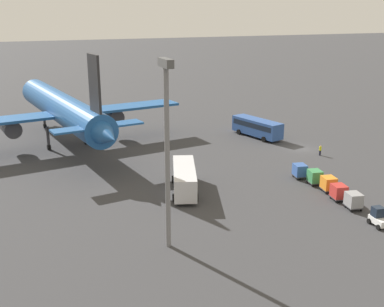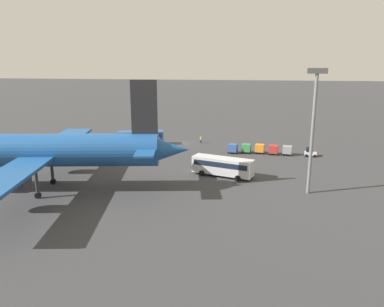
{
  "view_description": "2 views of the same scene",
  "coord_description": "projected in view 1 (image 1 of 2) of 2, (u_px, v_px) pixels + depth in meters",
  "views": [
    {
      "loc": [
        -67.24,
        45.92,
        23.37
      ],
      "look_at": [
        -8.04,
        23.17,
        3.98
      ],
      "focal_mm": 45.0,
      "sensor_mm": 36.0,
      "label": 1
    },
    {
      "loc": [
        -15.31,
        88.96,
        20.0
      ],
      "look_at": [
        -5.52,
        21.96,
        3.01
      ],
      "focal_mm": 35.0,
      "sensor_mm": 36.0,
      "label": 2
    }
  ],
  "objects": [
    {
      "name": "shuttle_bus_far",
      "position": [
        184.0,
        177.0,
        62.98
      ],
      "size": [
        11.15,
        6.06,
        3.33
      ],
      "rotation": [
        0.0,
        0.0,
        -0.32
      ],
      "color": "silver",
      "rests_on": "ground"
    },
    {
      "name": "worker_person",
      "position": [
        320.0,
        150.0,
        78.68
      ],
      "size": [
        0.38,
        0.38,
        1.74
      ],
      "color": "#1E1E2D",
      "rests_on": "ground"
    },
    {
      "name": "baggage_tug",
      "position": [
        379.0,
        218.0,
        53.38
      ],
      "size": [
        2.51,
        1.83,
        2.1
      ],
      "rotation": [
        0.0,
        0.0,
        -0.09
      ],
      "color": "white",
      "rests_on": "ground"
    },
    {
      "name": "cargo_cart_green",
      "position": [
        315.0,
        176.0,
        65.6
      ],
      "size": [
        2.25,
        2.0,
        2.06
      ],
      "rotation": [
        0.0,
        0.0,
        -0.17
      ],
      "color": "#38383D",
      "rests_on": "ground"
    },
    {
      "name": "light_pole",
      "position": [
        167.0,
        137.0,
        45.72
      ],
      "size": [
        2.8,
        0.7,
        18.88
      ],
      "color": "slate",
      "rests_on": "ground"
    },
    {
      "name": "cargo_cart_grey",
      "position": [
        354.0,
        200.0,
        57.59
      ],
      "size": [
        2.25,
        2.0,
        2.06
      ],
      "rotation": [
        0.0,
        0.0,
        -0.17
      ],
      "color": "#38383D",
      "rests_on": "ground"
    },
    {
      "name": "cargo_cart_orange",
      "position": [
        329.0,
        183.0,
        63.04
      ],
      "size": [
        2.25,
        2.0,
        2.06
      ],
      "rotation": [
        0.0,
        0.0,
        -0.17
      ],
      "color": "#38383D",
      "rests_on": "ground"
    },
    {
      "name": "cargo_cart_red",
      "position": [
        339.0,
        192.0,
        60.22
      ],
      "size": [
        2.25,
        2.0,
        2.06
      ],
      "rotation": [
        0.0,
        0.0,
        -0.17
      ],
      "color": "#38383D",
      "rests_on": "ground"
    },
    {
      "name": "airplane",
      "position": [
        63.0,
        109.0,
        82.91
      ],
      "size": [
        48.44,
        41.66,
        17.18
      ],
      "rotation": [
        0.0,
        0.0,
        0.16
      ],
      "color": "#1E5193",
      "rests_on": "ground"
    },
    {
      "name": "cargo_cart_blue",
      "position": [
        300.0,
        170.0,
        68.04
      ],
      "size": [
        2.25,
        2.0,
        2.06
      ],
      "rotation": [
        0.0,
        0.0,
        -0.17
      ],
      "color": "#38383D",
      "rests_on": "ground"
    },
    {
      "name": "ground_plane",
      "position": [
        301.0,
        149.0,
        82.61
      ],
      "size": [
        600.0,
        600.0,
        0.0
      ],
      "primitive_type": "plane",
      "color": "#38383A"
    },
    {
      "name": "shuttle_bus_near",
      "position": [
        257.0,
        127.0,
        89.54
      ],
      "size": [
        11.21,
        5.66,
        3.35
      ],
      "rotation": [
        0.0,
        0.0,
        0.27
      ],
      "color": "#2D5199",
      "rests_on": "ground"
    }
  ]
}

